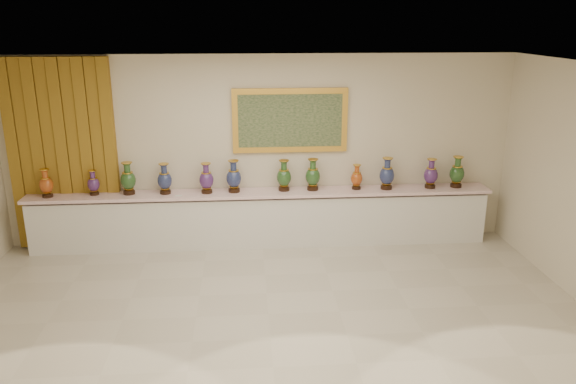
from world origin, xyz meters
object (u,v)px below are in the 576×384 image
counter (262,219)px  vase_2 (128,180)px  vase_0 (46,185)px  vase_1 (93,184)px

counter → vase_2: size_ratio=14.33×
vase_0 → vase_2: 1.21m
vase_0 → vase_1: 0.69m
vase_0 → vase_1: bearing=5.2°
vase_1 → vase_2: size_ratio=0.77×
vase_1 → vase_2: vase_2 is taller
counter → vase_1: vase_1 is taller
counter → vase_0: 3.33m
vase_1 → counter: bearing=-0.3°
vase_0 → vase_1: vase_0 is taller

